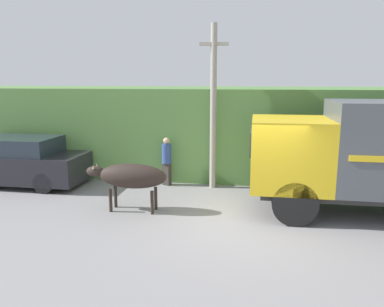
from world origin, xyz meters
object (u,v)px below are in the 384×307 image
(pedestrian_on_hill, at_px, (167,159))
(utility_pole, at_px, (213,104))
(brown_cow, at_px, (131,176))
(parked_suv, at_px, (17,162))

(pedestrian_on_hill, bearing_deg, utility_pole, -156.45)
(brown_cow, height_order, parked_suv, parked_suv)
(pedestrian_on_hill, height_order, utility_pole, utility_pole)
(brown_cow, bearing_deg, parked_suv, 147.48)
(parked_suv, distance_m, utility_pole, 6.94)
(brown_cow, xyz_separation_m, pedestrian_on_hill, (0.37, 2.65, -0.07))
(pedestrian_on_hill, relative_size, utility_pole, 0.31)
(pedestrian_on_hill, bearing_deg, brown_cow, 106.29)
(parked_suv, bearing_deg, pedestrian_on_hill, 9.97)
(pedestrian_on_hill, bearing_deg, parked_suv, 33.07)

